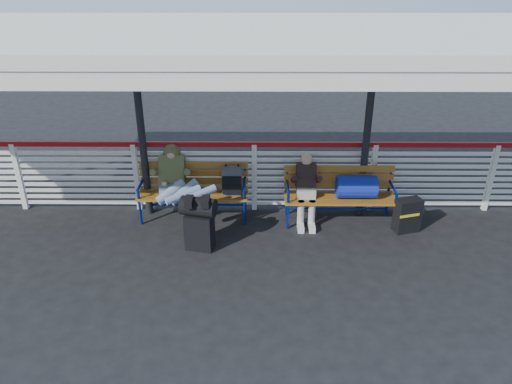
{
  "coord_description": "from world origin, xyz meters",
  "views": [
    {
      "loc": [
        0.08,
        -5.8,
        4.08
      ],
      "look_at": [
        0.04,
        1.0,
        0.76
      ],
      "focal_mm": 35.0,
      "sensor_mm": 36.0,
      "label": 1
    }
  ],
  "objects_px": {
    "suitcase_side": "(407,215)",
    "companion_person": "(306,189)",
    "bench_left": "(205,185)",
    "bench_right": "(349,188)",
    "luggage_stack": "(199,221)",
    "traveler_man": "(181,187)"
  },
  "relations": [
    {
      "from": "bench_left",
      "to": "bench_right",
      "type": "height_order",
      "value": "bench_left"
    },
    {
      "from": "companion_person",
      "to": "suitcase_side",
      "type": "distance_m",
      "value": 1.66
    },
    {
      "from": "luggage_stack",
      "to": "suitcase_side",
      "type": "relative_size",
      "value": 1.53
    },
    {
      "from": "luggage_stack",
      "to": "bench_left",
      "type": "relative_size",
      "value": 0.47
    },
    {
      "from": "traveler_man",
      "to": "suitcase_side",
      "type": "height_order",
      "value": "traveler_man"
    },
    {
      "from": "bench_right",
      "to": "companion_person",
      "type": "xyz_separation_m",
      "value": [
        -0.69,
        -0.0,
        -0.01
      ]
    },
    {
      "from": "luggage_stack",
      "to": "bench_right",
      "type": "distance_m",
      "value": 2.49
    },
    {
      "from": "luggage_stack",
      "to": "bench_right",
      "type": "height_order",
      "value": "bench_right"
    },
    {
      "from": "luggage_stack",
      "to": "bench_left",
      "type": "height_order",
      "value": "bench_left"
    },
    {
      "from": "companion_person",
      "to": "suitcase_side",
      "type": "xyz_separation_m",
      "value": [
        1.6,
        -0.3,
        -0.32
      ]
    },
    {
      "from": "luggage_stack",
      "to": "suitcase_side",
      "type": "height_order",
      "value": "luggage_stack"
    },
    {
      "from": "luggage_stack",
      "to": "companion_person",
      "type": "xyz_separation_m",
      "value": [
        1.65,
        0.84,
        0.13
      ]
    },
    {
      "from": "suitcase_side",
      "to": "companion_person",
      "type": "bearing_deg",
      "value": 152.73
    },
    {
      "from": "bench_right",
      "to": "suitcase_side",
      "type": "relative_size",
      "value": 3.24
    },
    {
      "from": "traveler_man",
      "to": "luggage_stack",
      "type": "bearing_deg",
      "value": -61.67
    },
    {
      "from": "bench_right",
      "to": "luggage_stack",
      "type": "bearing_deg",
      "value": -160.16
    },
    {
      "from": "luggage_stack",
      "to": "bench_right",
      "type": "bearing_deg",
      "value": 33.08
    },
    {
      "from": "bench_right",
      "to": "companion_person",
      "type": "distance_m",
      "value": 0.69
    },
    {
      "from": "luggage_stack",
      "to": "companion_person",
      "type": "bearing_deg",
      "value": 40.31
    },
    {
      "from": "bench_left",
      "to": "traveler_man",
      "type": "xyz_separation_m",
      "value": [
        -0.35,
        -0.35,
        0.12
      ]
    },
    {
      "from": "bench_left",
      "to": "bench_right",
      "type": "xyz_separation_m",
      "value": [
        2.34,
        -0.15,
        0.01
      ]
    },
    {
      "from": "bench_left",
      "to": "companion_person",
      "type": "height_order",
      "value": "companion_person"
    }
  ]
}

